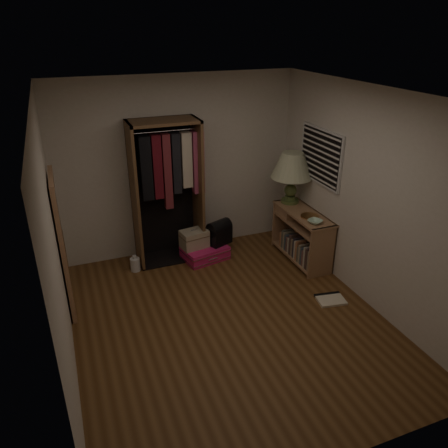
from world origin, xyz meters
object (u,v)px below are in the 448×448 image
(pink_suitcase, at_px, (205,252))
(black_bag, at_px, (219,232))
(console_bookshelf, at_px, (301,234))
(floor_mirror, at_px, (63,245))
(train_case, at_px, (194,239))
(white_jug, at_px, (135,264))
(open_wardrobe, at_px, (168,179))
(table_lamp, at_px, (292,166))

(pink_suitcase, distance_m, black_bag, 0.37)
(console_bookshelf, height_order, floor_mirror, floor_mirror)
(train_case, relative_size, black_bag, 1.08)
(white_jug, bearing_deg, black_bag, -0.03)
(console_bookshelf, bearing_deg, pink_suitcase, 159.49)
(floor_mirror, height_order, train_case, floor_mirror)
(train_case, bearing_deg, open_wardrobe, 136.34)
(console_bookshelf, xyz_separation_m, floor_mirror, (-3.24, -0.03, 0.45))
(floor_mirror, distance_m, train_case, 1.94)
(open_wardrobe, relative_size, train_case, 4.79)
(floor_mirror, distance_m, table_lamp, 3.30)
(white_jug, bearing_deg, open_wardrobe, 20.55)
(open_wardrobe, distance_m, pink_suitcase, 1.23)
(pink_suitcase, bearing_deg, table_lamp, -16.03)
(open_wardrobe, relative_size, pink_suitcase, 2.83)
(black_bag, bearing_deg, console_bookshelf, -47.42)
(pink_suitcase, xyz_separation_m, train_case, (-0.14, 0.05, 0.23))
(pink_suitcase, bearing_deg, floor_mirror, -176.25)
(open_wardrobe, xyz_separation_m, white_jug, (-0.59, -0.22, -1.11))
(console_bookshelf, distance_m, floor_mirror, 3.27)
(black_bag, bearing_deg, open_wardrobe, 139.97)
(black_bag, bearing_deg, train_case, 154.81)
(white_jug, bearing_deg, train_case, 1.45)
(open_wardrobe, bearing_deg, pink_suitcase, -29.71)
(train_case, bearing_deg, black_bag, -12.89)
(floor_mirror, height_order, table_lamp, floor_mirror)
(white_jug, bearing_deg, floor_mirror, -148.29)
(table_lamp, relative_size, white_jug, 3.35)
(pink_suitcase, distance_m, white_jug, 1.03)
(open_wardrobe, bearing_deg, train_case, -34.24)
(pink_suitcase, bearing_deg, black_bag, -5.18)
(console_bookshelf, height_order, black_bag, console_bookshelf)
(black_bag, bearing_deg, floor_mirror, 172.50)
(black_bag, distance_m, white_jug, 1.30)
(pink_suitcase, xyz_separation_m, white_jug, (-1.03, 0.03, 0.00))
(console_bookshelf, relative_size, white_jug, 4.68)
(pink_suitcase, relative_size, table_lamp, 0.90)
(floor_mirror, height_order, white_jug, floor_mirror)
(console_bookshelf, height_order, white_jug, console_bookshelf)
(open_wardrobe, height_order, white_jug, open_wardrobe)
(floor_mirror, distance_m, white_jug, 1.28)
(floor_mirror, relative_size, white_jug, 7.10)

